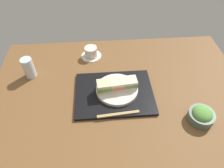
{
  "coord_description": "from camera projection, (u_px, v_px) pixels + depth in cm",
  "views": [
    {
      "loc": [
        -10.13,
        -71.29,
        84.74
      ],
      "look_at": [
        -4.36,
        3.6,
        5.0
      ],
      "focal_mm": 33.38,
      "sensor_mm": 36.0,
      "label": 1
    }
  ],
  "objects": [
    {
      "name": "ground_plane",
      "position": [
        121.0,
        97.0,
        1.12
      ],
      "size": [
        140.0,
        100.0,
        3.0
      ],
      "primitive_type": "cube",
      "color": "brown"
    },
    {
      "name": "serving_tray",
      "position": [
        114.0,
        93.0,
        1.11
      ],
      "size": [
        41.07,
        31.32,
        1.55
      ],
      "primitive_type": "cube",
      "color": "black",
      "rests_on": "ground_plane"
    },
    {
      "name": "sandwich_plate",
      "position": [
        117.0,
        89.0,
        1.1
      ],
      "size": [
        22.26,
        22.26,
        1.77
      ],
      "primitive_type": "cylinder",
      "color": "silver",
      "rests_on": "serving_tray"
    },
    {
      "name": "sandwich_near",
      "position": [
        104.0,
        87.0,
        1.07
      ],
      "size": [
        7.75,
        7.1,
        5.74
      ],
      "color": "beige",
      "rests_on": "sandwich_plate"
    },
    {
      "name": "sandwich_middle",
      "position": [
        117.0,
        85.0,
        1.08
      ],
      "size": [
        7.91,
        7.14,
        5.35
      ],
      "color": "beige",
      "rests_on": "sandwich_plate"
    },
    {
      "name": "sandwich_far",
      "position": [
        130.0,
        83.0,
        1.09
      ],
      "size": [
        7.74,
        6.81,
        5.17
      ],
      "color": "#EFE5C1",
      "rests_on": "sandwich_plate"
    },
    {
      "name": "salad_bowl",
      "position": [
        201.0,
        115.0,
        0.98
      ],
      "size": [
        12.31,
        12.31,
        7.29
      ],
      "color": "#4C6051",
      "rests_on": "ground_plane"
    },
    {
      "name": "chopsticks_pair",
      "position": [
        118.0,
        114.0,
        1.0
      ],
      "size": [
        20.76,
        2.96,
        0.7
      ],
      "color": "tan",
      "rests_on": "serving_tray"
    },
    {
      "name": "coffee_cup",
      "position": [
        91.0,
        52.0,
        1.31
      ],
      "size": [
        12.82,
        12.82,
        6.52
      ],
      "color": "silver",
      "rests_on": "ground_plane"
    },
    {
      "name": "drinking_glass",
      "position": [
        29.0,
        68.0,
        1.17
      ],
      "size": [
        6.24,
        6.24,
        12.18
      ],
      "primitive_type": "cylinder",
      "color": "silver",
      "rests_on": "ground_plane"
    }
  ]
}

